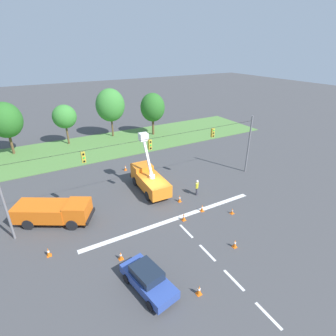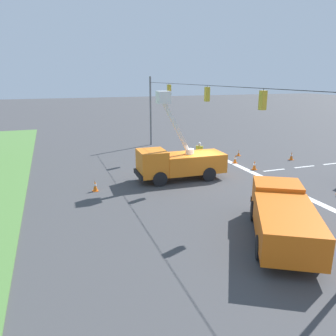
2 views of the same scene
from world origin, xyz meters
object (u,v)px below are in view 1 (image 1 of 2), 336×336
object	(u,v)px
tree_east	(110,105)
traffic_cone_far_left	(48,252)
sedan_blue	(148,279)
tree_far_east	(153,107)
traffic_cone_lane_edge_b	(202,208)
traffic_cone_near_bucket	(121,256)
traffic_cone_far_right	(184,217)
utility_truck_support_near	(54,211)
traffic_cone_mid_left	(235,243)
traffic_cone_foreground_right	(125,168)
utility_truck_bucket_lift	(149,179)
road_worker	(197,187)
traffic_cone_mid_right	(232,211)
tree_west	(5,120)
tree_centre	(64,117)
traffic_cone_foreground_left	(199,290)
traffic_cone_lane_edge_a	(180,199)

from	to	relation	value
tree_east	traffic_cone_far_left	size ratio (longest dim) A/B	10.93
sedan_blue	tree_east	bearing A→B (deg)	75.36
sedan_blue	traffic_cone_far_left	bearing A→B (deg)	130.29
tree_far_east	traffic_cone_lane_edge_b	distance (m)	24.91
traffic_cone_near_bucket	traffic_cone_far_right	distance (m)	6.96
tree_east	sedan_blue	size ratio (longest dim) A/B	1.80
traffic_cone_lane_edge_b	utility_truck_support_near	bearing A→B (deg)	157.68
sedan_blue	traffic_cone_mid_left	world-z (taller)	sedan_blue
traffic_cone_foreground_right	sedan_blue	bearing A→B (deg)	-106.37
tree_east	traffic_cone_mid_left	xyz separation A→B (m)	(-0.61, -31.61, -5.09)
utility_truck_bucket_lift	traffic_cone_far_right	world-z (taller)	utility_truck_bucket_lift
utility_truck_support_near	road_worker	bearing A→B (deg)	-9.80
tree_east	utility_truck_bucket_lift	size ratio (longest dim) A/B	1.27
utility_truck_support_near	traffic_cone_mid_right	bearing A→B (deg)	-24.95
tree_west	road_worker	bearing A→B (deg)	-53.50
traffic_cone_mid_left	traffic_cone_far_left	bearing A→B (deg)	154.40
tree_far_east	tree_east	bearing A→B (deg)	158.04
tree_centre	traffic_cone_lane_edge_b	size ratio (longest dim) A/B	8.75
tree_east	utility_truck_support_near	world-z (taller)	tree_east
tree_centre	traffic_cone_far_right	size ratio (longest dim) A/B	8.19
utility_truck_bucket_lift	traffic_cone_mid_right	distance (m)	9.46
road_worker	traffic_cone_mid_left	size ratio (longest dim) A/B	2.38
sedan_blue	road_worker	size ratio (longest dim) A/B	2.57
traffic_cone_near_bucket	traffic_cone_far_left	distance (m)	5.58
road_worker	traffic_cone_foreground_left	xyz separation A→B (m)	(-7.04, -10.29, -0.61)
tree_far_east	traffic_cone_lane_edge_a	distance (m)	22.85
utility_truck_bucket_lift	utility_truck_support_near	bearing A→B (deg)	-173.81
sedan_blue	traffic_cone_far_right	bearing A→B (deg)	40.01
tree_east	traffic_cone_mid_right	bearing A→B (deg)	-85.19
traffic_cone_lane_edge_a	traffic_cone_lane_edge_b	size ratio (longest dim) A/B	1.03
utility_truck_bucket_lift	traffic_cone_mid_left	size ratio (longest dim) A/B	8.66
tree_west	traffic_cone_foreground_right	xyz separation A→B (m)	(12.36, -13.26, -4.74)
tree_west	traffic_cone_mid_right	xyz separation A→B (m)	(17.79, -27.28, -4.84)
tree_centre	traffic_cone_foreground_left	bearing A→B (deg)	-86.76
utility_truck_support_near	sedan_blue	xyz separation A→B (m)	(4.26, -10.62, -0.37)
road_worker	utility_truck_support_near	bearing A→B (deg)	170.20
utility_truck_bucket_lift	road_worker	size ratio (longest dim) A/B	3.63
traffic_cone_foreground_right	traffic_cone_lane_edge_a	world-z (taller)	traffic_cone_lane_edge_a
tree_east	road_worker	world-z (taller)	tree_east
traffic_cone_foreground_right	tree_west	bearing A→B (deg)	132.97
traffic_cone_near_bucket	traffic_cone_lane_edge_a	bearing A→B (deg)	29.89
utility_truck_bucket_lift	traffic_cone_lane_edge_b	world-z (taller)	utility_truck_bucket_lift
traffic_cone_foreground_left	traffic_cone_far_right	bearing A→B (deg)	64.57
tree_west	utility_truck_support_near	size ratio (longest dim) A/B	1.09
traffic_cone_foreground_right	traffic_cone_lane_edge_b	distance (m)	12.67
utility_truck_support_near	traffic_cone_foreground_left	world-z (taller)	utility_truck_support_near
traffic_cone_near_bucket	traffic_cone_lane_edge_a	xyz separation A→B (m)	(8.06, 4.63, 0.03)
traffic_cone_lane_edge_a	utility_truck_bucket_lift	bearing A→B (deg)	113.53
tree_west	traffic_cone_foreground_left	world-z (taller)	tree_west
traffic_cone_mid_right	traffic_cone_lane_edge_b	bearing A→B (deg)	142.42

